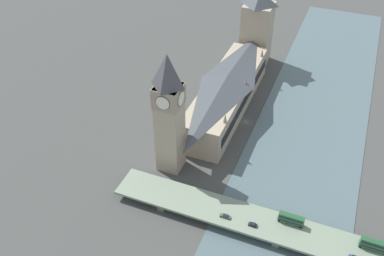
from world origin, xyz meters
name	(u,v)px	position (x,y,z in m)	size (l,w,h in m)	color
ground_plane	(246,122)	(0.00, 0.00, 0.00)	(600.00, 600.00, 0.00)	#424442
river_water	(308,136)	(-35.82, 0.00, 0.15)	(59.63, 360.00, 0.30)	#4C6066
parliament_hall	(227,92)	(14.37, -8.00, 11.88)	(23.21, 95.70, 23.90)	tan
clock_tower	(169,112)	(24.72, 49.53, 34.05)	(12.56, 12.56, 64.02)	tan
victoria_tower	(257,28)	(14.43, -69.14, 25.09)	(18.57, 18.57, 54.17)	tan
road_bridge	(280,229)	(-35.82, 71.61, 3.92)	(151.26, 16.81, 4.84)	#5D6A59
double_decker_bus_lead	(291,219)	(-39.32, 67.49, 7.46)	(11.04, 2.55, 4.74)	#235B33
double_decker_bus_mid	(375,245)	(-73.04, 68.28, 7.61)	(11.56, 2.47, 5.03)	#235B33
car_northbound_lead	(253,225)	(-24.73, 74.87, 5.50)	(3.80, 1.75, 1.33)	black
car_southbound_mid	(225,216)	(-12.45, 74.89, 5.50)	(4.72, 1.74, 1.28)	#2D5638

